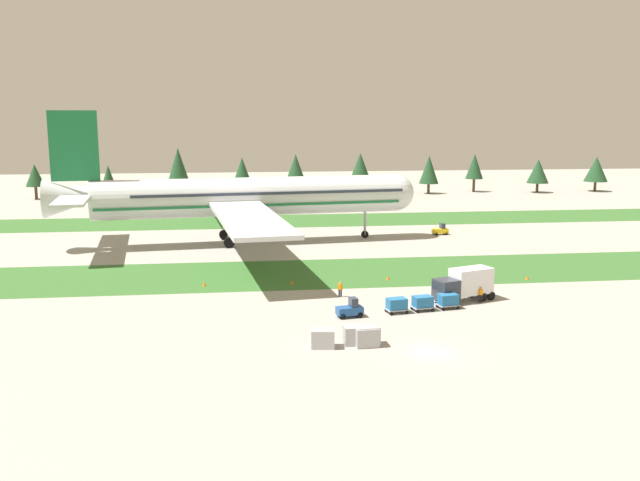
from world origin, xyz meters
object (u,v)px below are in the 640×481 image
(uld_container_2, at_px, (355,335))
(uld_container_3, at_px, (366,337))
(ground_crew_marshaller, at_px, (481,294))
(taxiway_marker_3, at_px, (204,284))
(ground_crew_loader, at_px, (340,289))
(cargo_dolly_second, at_px, (423,302))
(uld_container_1, at_px, (323,338))
(uld_container_0, at_px, (367,336))
(airliner, at_px, (240,197))
(taxiway_marker_0, at_px, (292,282))
(taxiway_marker_2, at_px, (388,278))
(catering_truck, at_px, (464,284))
(taxiway_marker_1, at_px, (527,278))
(pushback_tractor, at_px, (441,230))
(cargo_dolly_lead, at_px, (397,304))
(baggage_tug, at_px, (350,309))
(cargo_dolly_third, at_px, (448,300))

(uld_container_2, distance_m, uld_container_3, 1.08)
(ground_crew_marshaller, relative_size, taxiway_marker_3, 3.10)
(ground_crew_marshaller, xyz_separation_m, ground_crew_loader, (-14.73, 4.21, 0.00))
(cargo_dolly_second, height_order, uld_container_1, uld_container_1)
(uld_container_1, relative_size, uld_container_3, 1.00)
(ground_crew_marshaller, bearing_deg, uld_container_0, -152.60)
(airliner, xyz_separation_m, taxiway_marker_0, (5.87, -28.26, -7.22))
(cargo_dolly_second, distance_m, uld_container_2, 13.00)
(cargo_dolly_second, bearing_deg, taxiway_marker_2, -7.48)
(catering_truck, bearing_deg, taxiway_marker_2, 9.70)
(taxiway_marker_3, bearing_deg, ground_crew_marshaller, -20.15)
(ground_crew_loader, relative_size, uld_container_1, 0.87)
(ground_crew_marshaller, height_order, uld_container_2, ground_crew_marshaller)
(cargo_dolly_second, height_order, taxiway_marker_2, cargo_dolly_second)
(catering_truck, relative_size, taxiway_marker_1, 14.28)
(taxiway_marker_1, bearing_deg, ground_crew_loader, -167.66)
(pushback_tractor, bearing_deg, airliner, 90.00)
(taxiway_marker_1, bearing_deg, taxiway_marker_0, 177.46)
(cargo_dolly_lead, height_order, taxiway_marker_3, cargo_dolly_lead)
(taxiway_marker_1, bearing_deg, catering_truck, -141.79)
(ground_crew_marshaller, height_order, taxiway_marker_0, ground_crew_marshaller)
(pushback_tractor, xyz_separation_m, ground_crew_loader, (-23.35, -38.77, 0.13))
(ground_crew_loader, xyz_separation_m, taxiway_marker_3, (-15.28, 6.80, -0.66))
(airliner, relative_size, taxiway_marker_1, 139.86)
(uld_container_3, bearing_deg, airliner, 101.40)
(uld_container_1, distance_m, taxiway_marker_1, 35.85)
(airliner, bearing_deg, baggage_tug, 7.21)
(baggage_tug, height_order, cargo_dolly_third, baggage_tug)
(ground_crew_marshaller, xyz_separation_m, taxiway_marker_1, (9.50, 9.51, -0.69))
(cargo_dolly_second, xyz_separation_m, ground_crew_loader, (-7.62, 6.60, 0.03))
(airliner, xyz_separation_m, pushback_tractor, (34.04, 3.92, -6.64))
(catering_truck, xyz_separation_m, pushback_tractor, (10.22, 42.21, -1.14))
(catering_truck, bearing_deg, uld_container_1, 107.84)
(taxiway_marker_2, xyz_separation_m, taxiway_marker_3, (-22.35, -0.50, 0.02))
(uld_container_2, bearing_deg, cargo_dolly_second, 47.49)
(uld_container_0, distance_m, taxiway_marker_2, 24.97)
(cargo_dolly_second, height_order, ground_crew_loader, ground_crew_loader)
(cargo_dolly_lead, bearing_deg, taxiway_marker_2, -18.86)
(uld_container_1, bearing_deg, taxiway_marker_2, 65.04)
(uld_container_3, relative_size, taxiway_marker_1, 3.90)
(baggage_tug, relative_size, ground_crew_marshaller, 1.60)
(catering_truck, height_order, taxiway_marker_2, catering_truck)
(catering_truck, distance_m, uld_container_0, 18.72)
(ground_crew_loader, bearing_deg, pushback_tractor, 59.91)
(cargo_dolly_lead, xyz_separation_m, cargo_dolly_second, (2.86, 0.49, 0.00))
(pushback_tractor, bearing_deg, baggage_tug, 146.69)
(catering_truck, height_order, ground_crew_marshaller, catering_truck)
(pushback_tractor, height_order, uld_container_3, pushback_tractor)
(cargo_dolly_lead, xyz_separation_m, taxiway_marker_0, (-9.58, 13.68, -0.69))
(uld_container_0, height_order, taxiway_marker_3, uld_container_0)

